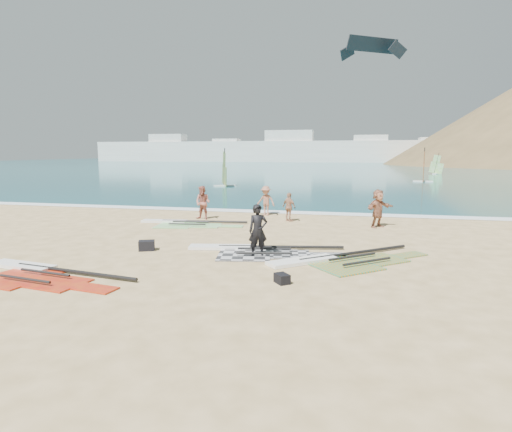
% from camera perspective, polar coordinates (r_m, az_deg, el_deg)
% --- Properties ---
extents(ground, '(300.00, 300.00, 0.00)m').
position_cam_1_polar(ground, '(15.94, -5.35, -5.57)').
color(ground, '#D8B77E').
rests_on(ground, ground).
extents(sea, '(300.00, 240.00, 0.06)m').
position_cam_1_polar(sea, '(146.80, 11.18, 6.85)').
color(sea, '#0C4456').
rests_on(sea, ground).
extents(surf_line, '(300.00, 1.20, 0.04)m').
position_cam_1_polar(surf_line, '(27.68, 2.67, 0.48)').
color(surf_line, white).
rests_on(surf_line, ground).
extents(far_town, '(160.00, 8.00, 12.00)m').
position_cam_1_polar(far_town, '(165.95, 5.94, 8.69)').
color(far_town, white).
rests_on(far_town, ground).
extents(rig_grey, '(6.29, 3.01, 0.20)m').
position_cam_1_polar(rig_grey, '(16.76, -0.55, -4.65)').
color(rig_grey, '#272729').
rests_on(rig_grey, ground).
extents(rig_green, '(5.94, 2.53, 0.20)m').
position_cam_1_polar(rig_green, '(23.47, -9.77, -0.97)').
color(rig_green, green).
rests_on(rig_green, ground).
extents(rig_orange, '(5.73, 4.83, 0.20)m').
position_cam_1_polar(rig_orange, '(15.56, 11.12, -5.85)').
color(rig_orange, orange).
rests_on(rig_orange, ground).
extents(rig_red, '(5.93, 2.74, 0.20)m').
position_cam_1_polar(rig_red, '(15.37, -27.28, -6.84)').
color(rig_red, '#B41217').
rests_on(rig_red, ground).
extents(gear_bag_near, '(0.74, 0.66, 0.39)m').
position_cam_1_polar(gear_bag_near, '(17.56, -14.37, -3.83)').
color(gear_bag_near, black).
rests_on(gear_bag_near, ground).
extents(gear_bag_far, '(0.56, 0.58, 0.29)m').
position_cam_1_polar(gear_bag_far, '(12.87, 3.49, -8.33)').
color(gear_bag_far, black).
rests_on(gear_bag_far, ground).
extents(person_wetsuit, '(0.85, 0.73, 1.97)m').
position_cam_1_polar(person_wetsuit, '(15.86, 0.27, -1.97)').
color(person_wetsuit, black).
rests_on(person_wetsuit, ground).
extents(beachgoer_left, '(1.06, 0.89, 1.94)m').
position_cam_1_polar(beachgoer_left, '(24.93, -7.10, 1.77)').
color(beachgoer_left, '#B06050').
rests_on(beachgoer_left, ground).
extents(beachgoer_mid, '(1.29, 0.90, 1.82)m').
position_cam_1_polar(beachgoer_mid, '(26.28, 1.32, 2.05)').
color(beachgoer_mid, '#9F654E').
rests_on(beachgoer_mid, ground).
extents(beachgoer_back, '(1.01, 0.88, 1.63)m').
position_cam_1_polar(beachgoer_back, '(24.07, 4.44, 1.21)').
color(beachgoer_back, tan).
rests_on(beachgoer_back, ground).
extents(beachgoer_right, '(1.68, 1.75, 1.99)m').
position_cam_1_polar(beachgoer_right, '(22.96, 15.95, 0.99)').
color(beachgoer_right, '#A86A4E').
rests_on(beachgoer_right, ground).
extents(windsurfer_left, '(2.45, 2.64, 4.37)m').
position_cam_1_polar(windsurfer_left, '(48.42, -4.23, 5.43)').
color(windsurfer_left, white).
rests_on(windsurfer_left, ground).
extents(windsurfer_centre, '(2.55, 3.00, 4.51)m').
position_cam_1_polar(windsurfer_centre, '(59.97, 21.43, 5.49)').
color(windsurfer_centre, white).
rests_on(windsurfer_centre, ground).
extents(windsurfer_right, '(2.28, 2.11, 3.77)m').
position_cam_1_polar(windsurfer_right, '(81.95, 22.91, 5.95)').
color(windsurfer_right, white).
rests_on(windsurfer_right, ground).
extents(kitesurf_kite, '(6.60, 4.57, 2.50)m').
position_cam_1_polar(kitesurf_kite, '(54.57, 15.25, 20.97)').
color(kitesurf_kite, black).
rests_on(kitesurf_kite, ground).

